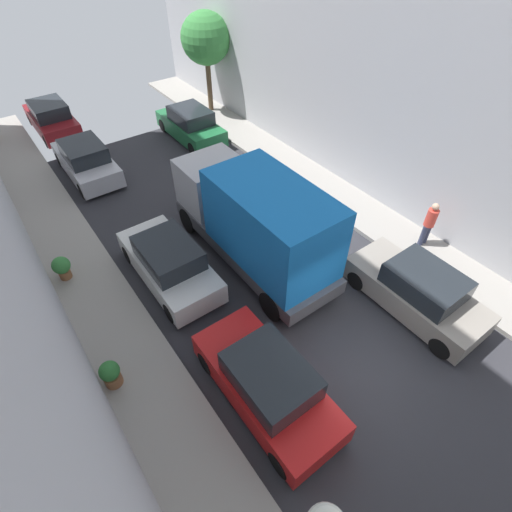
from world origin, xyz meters
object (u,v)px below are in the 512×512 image
object	(u,v)px
parked_car_right_2	(417,291)
potted_plant_0	(111,374)
parked_car_left_4	(86,161)
parked_car_right_3	(191,125)
potted_plant_1	(62,267)
delivery_truck	(255,221)
pedestrian	(429,223)
street_tree_1	(206,39)
parked_car_left_5	(52,118)
parked_car_left_2	(267,383)
parked_car_left_3	(169,263)

from	to	relation	value
parked_car_right_2	potted_plant_0	world-z (taller)	parked_car_right_2
parked_car_left_4	parked_car_right_3	xyz separation A→B (m)	(5.40, 0.35, 0.00)
parked_car_right_3	potted_plant_1	distance (m)	10.31
delivery_truck	potted_plant_1	size ratio (longest dim) A/B	7.96
pedestrian	street_tree_1	world-z (taller)	street_tree_1
parked_car_right_2	pedestrian	xyz separation A→B (m)	(2.57, 1.57, 0.35)
parked_car_left_4	parked_car_left_5	size ratio (longest dim) A/B	1.00
parked_car_right_2	pedestrian	size ratio (longest dim) A/B	2.44
parked_car_right_3	potted_plant_1	bearing A→B (deg)	-142.91
parked_car_left_2	potted_plant_1	distance (m)	7.66
parked_car_right_3	parked_car_left_4	bearing A→B (deg)	-176.29
parked_car_left_2	street_tree_1	xyz separation A→B (m)	(7.86, 15.48, 3.06)
parked_car_left_5	parked_car_right_3	distance (m)	7.28
potted_plant_1	street_tree_1	bearing A→B (deg)	38.01
parked_car_right_2	street_tree_1	bearing A→B (deg)	81.13
parked_car_left_4	parked_car_right_3	world-z (taller)	same
street_tree_1	potted_plant_0	distance (m)	17.14
parked_car_left_3	potted_plant_1	xyz separation A→B (m)	(-2.83, 1.97, -0.10)
parked_car_left_2	parked_car_left_4	bearing A→B (deg)	90.00
parked_car_right_2	street_tree_1	distance (m)	16.26
parked_car_left_5	potted_plant_0	world-z (taller)	parked_car_left_5
parked_car_left_2	delivery_truck	distance (m)	5.10
parked_car_left_3	delivery_truck	world-z (taller)	delivery_truck
parked_car_right_3	potted_plant_0	bearing A→B (deg)	-127.95
parked_car_right_2	pedestrian	world-z (taller)	pedestrian
delivery_truck	potted_plant_1	xyz separation A→B (m)	(-5.53, 2.93, -1.17)
parked_car_left_4	parked_car_right_2	distance (m)	14.34
parked_car_left_5	delivery_truck	bearing A→B (deg)	-79.11
street_tree_1	potted_plant_0	xyz separation A→B (m)	(-10.84, -12.88, -3.19)
parked_car_left_3	parked_car_right_3	size ratio (longest dim) A/B	1.00
pedestrian	potted_plant_0	bearing A→B (deg)	173.13
delivery_truck	pedestrian	distance (m)	6.07
parked_car_left_3	potted_plant_1	bearing A→B (deg)	145.08
parked_car_left_2	parked_car_right_2	distance (m)	5.41
pedestrian	street_tree_1	size ratio (longest dim) A/B	0.35
parked_car_left_5	parked_car_right_2	world-z (taller)	same
parked_car_left_4	parked_car_right_2	world-z (taller)	same
parked_car_left_2	parked_car_right_3	xyz separation A→B (m)	(5.40, 13.34, 0.00)
delivery_truck	potted_plant_0	xyz separation A→B (m)	(-5.68, -1.59, -1.21)
parked_car_left_5	parked_car_right_2	bearing A→B (deg)	-73.74
parked_car_left_2	parked_car_left_3	distance (m)	5.15
parked_car_left_5	delivery_truck	distance (m)	14.33
parked_car_left_2	parked_car_right_2	world-z (taller)	same
parked_car_left_3	street_tree_1	xyz separation A→B (m)	(7.86, 10.33, 3.06)
parked_car_left_4	parked_car_left_3	bearing A→B (deg)	-90.00
parked_car_left_3	potted_plant_0	distance (m)	3.93
parked_car_left_2	parked_car_right_2	xyz separation A→B (m)	(5.40, -0.30, 0.00)
parked_car_left_5	delivery_truck	size ratio (longest dim) A/B	0.64
street_tree_1	delivery_truck	bearing A→B (deg)	-114.58
potted_plant_1	pedestrian	bearing A→B (deg)	-28.43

